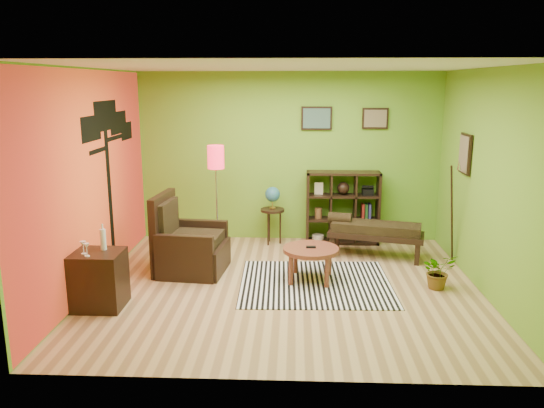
{
  "coord_description": "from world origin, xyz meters",
  "views": [
    {
      "loc": [
        0.11,
        -6.54,
        2.61
      ],
      "look_at": [
        -0.19,
        0.28,
        1.05
      ],
      "focal_mm": 35.0,
      "sensor_mm": 36.0,
      "label": 1
    }
  ],
  "objects_px": {
    "armchair": "(188,248)",
    "bench": "(373,230)",
    "potted_plant": "(438,275)",
    "globe_table": "(273,201)",
    "side_cabinet": "(99,279)",
    "cube_shelf": "(343,208)",
    "coffee_table": "(311,252)",
    "floor_lamp": "(216,167)"
  },
  "relations": [
    {
      "from": "potted_plant",
      "to": "globe_table",
      "type": "bearing_deg",
      "value": 139.79
    },
    {
      "from": "coffee_table",
      "to": "armchair",
      "type": "xyz_separation_m",
      "value": [
        -1.73,
        0.29,
        -0.06
      ]
    },
    {
      "from": "armchair",
      "to": "side_cabinet",
      "type": "relative_size",
      "value": 1.11
    },
    {
      "from": "potted_plant",
      "to": "coffee_table",
      "type": "bearing_deg",
      "value": 172.81
    },
    {
      "from": "armchair",
      "to": "globe_table",
      "type": "bearing_deg",
      "value": 50.48
    },
    {
      "from": "potted_plant",
      "to": "bench",
      "type": "bearing_deg",
      "value": 117.82
    },
    {
      "from": "side_cabinet",
      "to": "globe_table",
      "type": "xyz_separation_m",
      "value": [
        1.94,
        2.66,
        0.38
      ]
    },
    {
      "from": "globe_table",
      "to": "bench",
      "type": "height_order",
      "value": "globe_table"
    },
    {
      "from": "armchair",
      "to": "cube_shelf",
      "type": "relative_size",
      "value": 0.92
    },
    {
      "from": "potted_plant",
      "to": "armchair",
      "type": "bearing_deg",
      "value": 171.54
    },
    {
      "from": "coffee_table",
      "to": "bench",
      "type": "height_order",
      "value": "bench"
    },
    {
      "from": "cube_shelf",
      "to": "bench",
      "type": "height_order",
      "value": "cube_shelf"
    },
    {
      "from": "coffee_table",
      "to": "side_cabinet",
      "type": "height_order",
      "value": "side_cabinet"
    },
    {
      "from": "floor_lamp",
      "to": "potted_plant",
      "type": "xyz_separation_m",
      "value": [
        3.04,
        -1.19,
        -1.2
      ]
    },
    {
      "from": "armchair",
      "to": "floor_lamp",
      "type": "distance_m",
      "value": 1.3
    },
    {
      "from": "armchair",
      "to": "bench",
      "type": "height_order",
      "value": "armchair"
    },
    {
      "from": "armchair",
      "to": "potted_plant",
      "type": "bearing_deg",
      "value": -8.46
    },
    {
      "from": "armchair",
      "to": "floor_lamp",
      "type": "bearing_deg",
      "value": 64.76
    },
    {
      "from": "cube_shelf",
      "to": "potted_plant",
      "type": "relative_size",
      "value": 2.55
    },
    {
      "from": "globe_table",
      "to": "cube_shelf",
      "type": "relative_size",
      "value": 0.8
    },
    {
      "from": "armchair",
      "to": "globe_table",
      "type": "height_order",
      "value": "armchair"
    },
    {
      "from": "coffee_table",
      "to": "globe_table",
      "type": "bearing_deg",
      "value": 109.3
    },
    {
      "from": "globe_table",
      "to": "bench",
      "type": "bearing_deg",
      "value": -21.81
    },
    {
      "from": "floor_lamp",
      "to": "bench",
      "type": "bearing_deg",
      "value": 1.54
    },
    {
      "from": "coffee_table",
      "to": "floor_lamp",
      "type": "relative_size",
      "value": 0.44
    },
    {
      "from": "armchair",
      "to": "side_cabinet",
      "type": "xyz_separation_m",
      "value": [
        -0.8,
        -1.28,
        0.01
      ]
    },
    {
      "from": "coffee_table",
      "to": "floor_lamp",
      "type": "height_order",
      "value": "floor_lamp"
    },
    {
      "from": "floor_lamp",
      "to": "bench",
      "type": "relative_size",
      "value": 1.14
    },
    {
      "from": "globe_table",
      "to": "armchair",
      "type": "bearing_deg",
      "value": -129.52
    },
    {
      "from": "floor_lamp",
      "to": "bench",
      "type": "height_order",
      "value": "floor_lamp"
    },
    {
      "from": "side_cabinet",
      "to": "cube_shelf",
      "type": "height_order",
      "value": "cube_shelf"
    },
    {
      "from": "globe_table",
      "to": "potted_plant",
      "type": "height_order",
      "value": "globe_table"
    },
    {
      "from": "coffee_table",
      "to": "armchair",
      "type": "height_order",
      "value": "armchair"
    },
    {
      "from": "side_cabinet",
      "to": "bench",
      "type": "bearing_deg",
      "value": 30.09
    },
    {
      "from": "side_cabinet",
      "to": "potted_plant",
      "type": "height_order",
      "value": "side_cabinet"
    },
    {
      "from": "cube_shelf",
      "to": "bench",
      "type": "bearing_deg",
      "value": -61.55
    },
    {
      "from": "side_cabinet",
      "to": "globe_table",
      "type": "relative_size",
      "value": 1.04
    },
    {
      "from": "bench",
      "to": "potted_plant",
      "type": "distance_m",
      "value": 1.44
    },
    {
      "from": "coffee_table",
      "to": "cube_shelf",
      "type": "height_order",
      "value": "cube_shelf"
    },
    {
      "from": "armchair",
      "to": "side_cabinet",
      "type": "distance_m",
      "value": 1.51
    },
    {
      "from": "side_cabinet",
      "to": "cube_shelf",
      "type": "xyz_separation_m",
      "value": [
        3.11,
        2.76,
        0.25
      ]
    },
    {
      "from": "armchair",
      "to": "floor_lamp",
      "type": "height_order",
      "value": "floor_lamp"
    }
  ]
}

